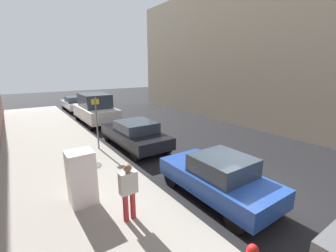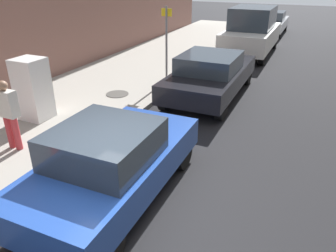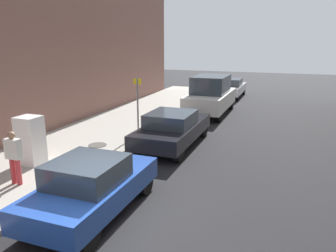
% 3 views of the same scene
% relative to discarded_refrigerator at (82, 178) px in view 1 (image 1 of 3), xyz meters
% --- Properties ---
extents(ground_plane, '(80.00, 80.00, 0.00)m').
position_rel_discarded_refrigerator_xyz_m(ground_plane, '(4.10, -2.29, -0.93)').
color(ground_plane, black).
extents(discarded_refrigerator, '(0.71, 0.68, 1.57)m').
position_rel_discarded_refrigerator_xyz_m(discarded_refrigerator, '(0.00, 0.00, 0.00)').
color(discarded_refrigerator, white).
rests_on(discarded_refrigerator, sidewalk_slab).
extents(manhole_cover, '(0.70, 0.70, 0.02)m').
position_rel_discarded_refrigerator_xyz_m(manhole_cover, '(0.96, 2.39, -0.78)').
color(manhole_cover, '#47443F').
rests_on(manhole_cover, sidewalk_slab).
extents(street_sign_post, '(0.36, 0.07, 2.49)m').
position_rel_discarded_refrigerator_xyz_m(street_sign_post, '(1.82, 4.25, 0.61)').
color(street_sign_post, slate).
rests_on(street_sign_post, sidewalk_slab).
extents(pedestrian_walking_far, '(0.44, 0.22, 1.53)m').
position_rel_discarded_refrigerator_xyz_m(pedestrian_walking_far, '(0.77, -1.45, 0.08)').
color(pedestrian_walking_far, '#B73338').
rests_on(pedestrian_walking_far, sidewalk_slab).
extents(parked_hatchback_blue, '(1.73, 3.84, 1.42)m').
position_rel_discarded_refrigerator_xyz_m(parked_hatchback_blue, '(3.54, -1.89, -0.22)').
color(parked_hatchback_blue, '#23479E').
rests_on(parked_hatchback_blue, ground).
extents(parked_sedan_dark, '(1.89, 4.56, 1.39)m').
position_rel_discarded_refrigerator_xyz_m(parked_sedan_dark, '(3.54, 3.77, -0.21)').
color(parked_sedan_dark, black).
rests_on(parked_sedan_dark, ground).
extents(parked_van_white, '(2.03, 4.89, 2.17)m').
position_rel_discarded_refrigerator_xyz_m(parked_van_white, '(3.54, 10.18, 0.15)').
color(parked_van_white, silver).
rests_on(parked_van_white, ground).
extents(parked_sedan_silver, '(1.85, 4.34, 1.38)m').
position_rel_discarded_refrigerator_xyz_m(parked_sedan_silver, '(3.54, 16.41, -0.22)').
color(parked_sedan_silver, silver).
rests_on(parked_sedan_silver, ground).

